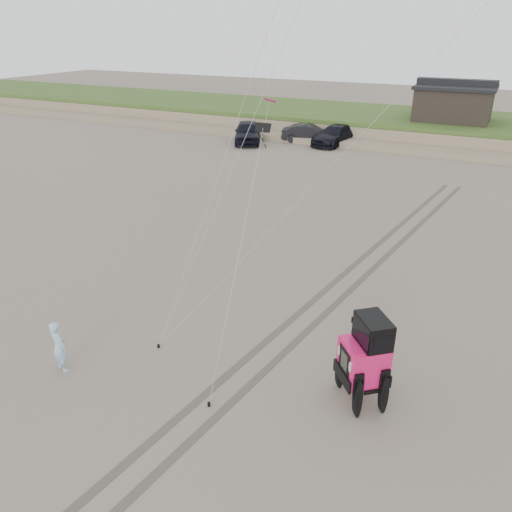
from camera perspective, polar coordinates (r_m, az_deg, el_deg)
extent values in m
plane|color=#6B6054|center=(14.83, -5.71, -13.54)|extent=(160.00, 160.00, 0.00)
cube|color=#7A6B54|center=(48.87, 18.98, 13.65)|extent=(160.00, 12.00, 1.40)
cube|color=#2D4719|center=(48.73, 19.12, 14.62)|extent=(160.00, 12.00, 0.35)
cube|color=#7A6B54|center=(42.64, 17.51, 11.72)|extent=(160.00, 3.50, 0.50)
cube|color=black|center=(47.31, 21.65, 15.80)|extent=(6.00, 5.00, 2.60)
cube|color=black|center=(47.15, 21.93, 17.50)|extent=(6.40, 5.40, 0.25)
cube|color=black|center=(47.11, 22.01, 17.95)|extent=(6.40, 1.20, 0.50)
imported|color=black|center=(43.65, -0.97, 13.99)|extent=(4.21, 5.65, 1.79)
imported|color=black|center=(44.05, 6.05, 13.77)|extent=(4.80, 2.70, 1.50)
imported|color=black|center=(43.44, 9.01, 13.49)|extent=(3.09, 5.66, 1.55)
imported|color=#7EB5C3|center=(15.60, -21.59, -9.58)|extent=(0.67, 0.53, 1.62)
cube|color=#B51658|center=(19.93, 1.60, 17.38)|extent=(0.52, 0.34, 0.23)
cube|color=black|center=(18.01, 0.82, 14.47)|extent=(0.57, 0.32, 0.31)
cylinder|color=black|center=(16.14, -11.08, -10.06)|extent=(0.08, 0.08, 0.12)
cylinder|color=black|center=(13.84, -5.40, -16.51)|extent=(0.08, 0.08, 0.12)
cube|color=#4C443D|center=(20.52, 9.98, -2.07)|extent=(4.42, 29.74, 0.01)
cube|color=#4C443D|center=(20.34, 12.13, -2.51)|extent=(4.42, 29.74, 0.01)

